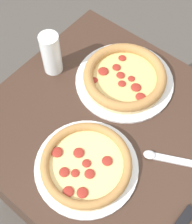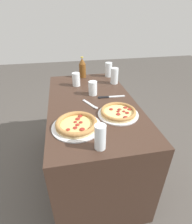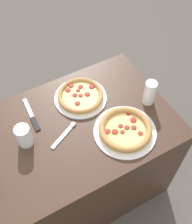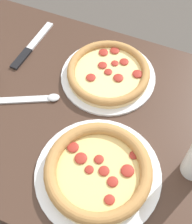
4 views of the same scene
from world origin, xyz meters
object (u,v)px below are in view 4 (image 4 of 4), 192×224
object	(u,v)px
spoon	(35,99)
knife	(31,47)
pizza_margherita	(98,171)
pizza_veggie	(108,73)

from	to	relation	value
spoon	knife	bearing A→B (deg)	122.64
knife	spoon	size ratio (longest dim) A/B	1.30
pizza_margherita	spoon	xyz separation A→B (m)	(-0.26, 0.14, -0.02)
pizza_margherita	knife	distance (m)	0.49
pizza_margherita	pizza_veggie	size ratio (longest dim) A/B	1.10
knife	spoon	bearing A→B (deg)	-57.36
pizza_veggie	spoon	world-z (taller)	pizza_veggie
pizza_veggie	knife	xyz separation A→B (m)	(-0.28, 0.02, -0.02)
pizza_margherita	spoon	distance (m)	0.29
knife	pizza_veggie	bearing A→B (deg)	-3.36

